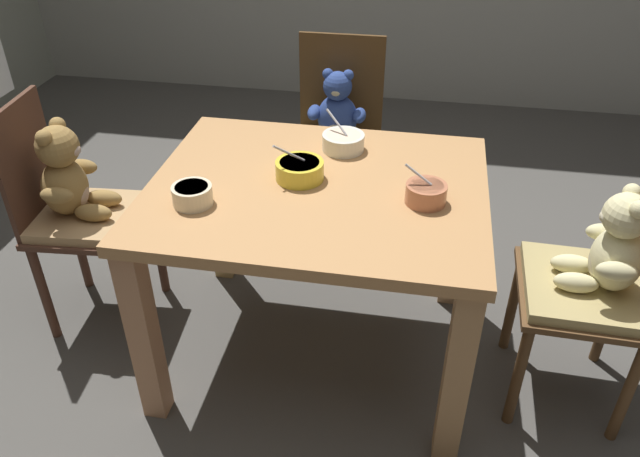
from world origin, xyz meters
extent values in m
cube|color=#4D4A46|center=(0.00, 0.00, -0.02)|extent=(5.20, 5.20, 0.04)
cube|color=#B5814E|center=(0.00, 0.00, 0.70)|extent=(1.08, 0.88, 0.04)
cube|color=tan|center=(-0.48, -0.39, 0.34)|extent=(0.08, 0.08, 0.68)
cube|color=tan|center=(0.48, -0.39, 0.34)|extent=(0.08, 0.08, 0.68)
cube|color=tan|center=(-0.48, 0.39, 0.34)|extent=(0.08, 0.08, 0.68)
cube|color=tan|center=(0.48, 0.39, 0.34)|extent=(0.08, 0.08, 0.68)
cube|color=#4B2E21|center=(-0.86, 0.06, 0.44)|extent=(0.43, 0.40, 0.02)
cube|color=#4B2E21|center=(-1.05, 0.04, 0.67)|extent=(0.05, 0.34, 0.45)
cylinder|color=#4B2E21|center=(-0.68, -0.09, 0.21)|extent=(0.04, 0.04, 0.42)
cylinder|color=#4B2E21|center=(-0.70, 0.23, 0.21)|extent=(0.04, 0.04, 0.42)
cylinder|color=#4B2E21|center=(-1.02, -0.11, 0.21)|extent=(0.04, 0.04, 0.42)
cylinder|color=#4B2E21|center=(-1.04, 0.20, 0.21)|extent=(0.04, 0.04, 0.42)
cube|color=tan|center=(-0.86, 0.06, 0.46)|extent=(0.40, 0.37, 0.04)
ellipsoid|color=olive|center=(-0.93, 0.05, 0.59)|extent=(0.17, 0.19, 0.21)
ellipsoid|color=beige|center=(-0.88, 0.05, 0.58)|extent=(0.06, 0.10, 0.13)
sphere|color=olive|center=(-0.92, 0.05, 0.75)|extent=(0.15, 0.15, 0.15)
ellipsoid|color=beige|center=(-0.87, 0.06, 0.74)|extent=(0.06, 0.06, 0.04)
sphere|color=olive|center=(-0.93, 0.00, 0.80)|extent=(0.06, 0.06, 0.06)
sphere|color=olive|center=(-0.94, 0.10, 0.80)|extent=(0.06, 0.06, 0.06)
ellipsoid|color=olive|center=(-0.90, -0.05, 0.61)|extent=(0.12, 0.07, 0.06)
ellipsoid|color=olive|center=(-0.92, 0.16, 0.61)|extent=(0.12, 0.07, 0.06)
ellipsoid|color=olive|center=(-0.82, 0.01, 0.51)|extent=(0.14, 0.07, 0.06)
ellipsoid|color=olive|center=(-0.83, 0.11, 0.51)|extent=(0.14, 0.07, 0.06)
cube|color=#4B3219|center=(-0.06, 0.76, 0.44)|extent=(0.41, 0.38, 0.02)
cube|color=#4B3219|center=(-0.06, 0.94, 0.68)|extent=(0.38, 0.02, 0.47)
cylinder|color=#4B3219|center=(-0.24, 0.61, 0.21)|extent=(0.04, 0.04, 0.42)
cylinder|color=#4B3219|center=(0.11, 0.61, 0.21)|extent=(0.04, 0.04, 0.42)
cylinder|color=#4B3219|center=(-0.24, 0.92, 0.21)|extent=(0.04, 0.04, 0.42)
cylinder|color=#4B3219|center=(0.11, 0.92, 0.21)|extent=(0.04, 0.04, 0.42)
cube|color=tan|center=(-0.06, 0.76, 0.46)|extent=(0.38, 0.35, 0.04)
ellipsoid|color=#2E4589|center=(-0.06, 0.83, 0.58)|extent=(0.18, 0.15, 0.20)
ellipsoid|color=beige|center=(-0.06, 0.78, 0.57)|extent=(0.10, 0.05, 0.12)
sphere|color=#2E4589|center=(-0.06, 0.82, 0.73)|extent=(0.12, 0.12, 0.12)
ellipsoid|color=beige|center=(-0.06, 0.78, 0.72)|extent=(0.05, 0.04, 0.04)
sphere|color=#2E4589|center=(-0.11, 0.83, 0.78)|extent=(0.05, 0.05, 0.05)
sphere|color=#2E4589|center=(-0.02, 0.83, 0.78)|extent=(0.05, 0.05, 0.05)
ellipsoid|color=#2E4589|center=(-0.16, 0.81, 0.61)|extent=(0.06, 0.12, 0.06)
ellipsoid|color=#2E4589|center=(0.04, 0.81, 0.61)|extent=(0.06, 0.12, 0.06)
ellipsoid|color=#2E4589|center=(-0.11, 0.72, 0.51)|extent=(0.06, 0.13, 0.06)
ellipsoid|color=#2E4589|center=(-0.01, 0.72, 0.51)|extent=(0.06, 0.13, 0.06)
cube|color=brown|center=(0.86, -0.05, 0.44)|extent=(0.40, 0.43, 0.02)
cylinder|color=brown|center=(0.70, 0.14, 0.21)|extent=(0.04, 0.04, 0.42)
cylinder|color=brown|center=(0.69, -0.22, 0.21)|extent=(0.04, 0.04, 0.42)
cylinder|color=brown|center=(1.03, 0.13, 0.21)|extent=(0.04, 0.04, 0.42)
cylinder|color=brown|center=(1.02, -0.23, 0.21)|extent=(0.04, 0.04, 0.42)
cube|color=tan|center=(0.86, -0.05, 0.46)|extent=(0.37, 0.39, 0.04)
ellipsoid|color=beige|center=(0.93, -0.05, 0.58)|extent=(0.16, 0.18, 0.21)
ellipsoid|color=beige|center=(0.88, -0.05, 0.57)|extent=(0.06, 0.10, 0.12)
sphere|color=beige|center=(0.92, -0.05, 0.74)|extent=(0.14, 0.14, 0.14)
ellipsoid|color=beige|center=(0.87, -0.05, 0.73)|extent=(0.05, 0.06, 0.04)
sphere|color=beige|center=(0.93, 0.00, 0.79)|extent=(0.05, 0.05, 0.05)
sphere|color=beige|center=(0.93, -0.10, 0.79)|extent=(0.05, 0.05, 0.05)
ellipsoid|color=beige|center=(0.91, 0.05, 0.61)|extent=(0.12, 0.06, 0.06)
ellipsoid|color=beige|center=(0.91, -0.15, 0.61)|extent=(0.12, 0.06, 0.06)
ellipsoid|color=beige|center=(0.82, 0.00, 0.51)|extent=(0.14, 0.07, 0.06)
ellipsoid|color=beige|center=(0.82, -0.09, 0.51)|extent=(0.14, 0.07, 0.06)
cylinder|color=#BE724F|center=(0.34, -0.04, 0.75)|extent=(0.13, 0.13, 0.06)
cylinder|color=#BE724F|center=(0.34, -0.04, 0.72)|extent=(0.07, 0.07, 0.01)
cylinder|color=beige|center=(0.34, -0.04, 0.78)|extent=(0.10, 0.10, 0.01)
cylinder|color=#BCBCC1|center=(0.31, -0.04, 0.81)|extent=(0.09, 0.02, 0.06)
ellipsoid|color=#BCBCC1|center=(0.35, -0.05, 0.77)|extent=(0.03, 0.02, 0.01)
cylinder|color=silver|center=(0.04, 0.26, 0.75)|extent=(0.15, 0.15, 0.06)
cylinder|color=silver|center=(0.04, 0.26, 0.72)|extent=(0.08, 0.08, 0.01)
cylinder|color=beige|center=(0.04, 0.26, 0.77)|extent=(0.12, 0.12, 0.01)
cylinder|color=#BCBCC1|center=(0.02, 0.28, 0.81)|extent=(0.09, 0.06, 0.07)
ellipsoid|color=#BCBCC1|center=(0.05, 0.25, 0.77)|extent=(0.04, 0.04, 0.01)
cylinder|color=yellow|center=(-0.06, 0.03, 0.75)|extent=(0.16, 0.16, 0.06)
cylinder|color=yellow|center=(-0.06, 0.03, 0.72)|extent=(0.09, 0.09, 0.01)
cylinder|color=beige|center=(-0.06, 0.03, 0.78)|extent=(0.13, 0.13, 0.01)
cylinder|color=#BCBCC1|center=(-0.09, 0.01, 0.82)|extent=(0.09, 0.07, 0.08)
ellipsoid|color=#BCBCC1|center=(-0.05, 0.04, 0.77)|extent=(0.04, 0.04, 0.01)
cylinder|color=beige|center=(-0.35, -0.18, 0.75)|extent=(0.12, 0.12, 0.06)
cylinder|color=beige|center=(-0.35, -0.18, 0.72)|extent=(0.07, 0.07, 0.01)
cylinder|color=beige|center=(-0.35, -0.18, 0.77)|extent=(0.10, 0.10, 0.01)
camera|label=1|loc=(0.32, -1.70, 1.72)|focal=35.11mm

